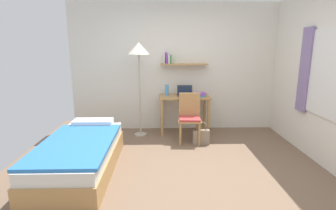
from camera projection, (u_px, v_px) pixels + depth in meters
name	position (u px, v px, depth m)	size (l,w,h in m)	color
ground_plane	(187.00, 171.00, 3.67)	(5.28, 5.28, 0.00)	brown
wall_back	(178.00, 68.00, 5.35)	(4.40, 0.27, 2.60)	silver
bed	(81.00, 155.00, 3.63)	(0.93, 1.93, 0.54)	#B2844C
desk	(184.00, 103.00, 5.19)	(0.99, 0.55, 0.76)	#B2844C
desk_chair	(190.00, 116.00, 4.74)	(0.43, 0.41, 0.89)	#B2844C
standing_lamp	(139.00, 54.00, 4.83)	(0.40, 0.40, 1.80)	#B2A893
laptop	(185.00, 93.00, 5.20)	(0.31, 0.21, 0.20)	#2D2D33
water_bottle	(167.00, 90.00, 5.18)	(0.07, 0.07, 0.22)	#4C99DB
book_stack	(201.00, 94.00, 5.13)	(0.19, 0.25, 0.07)	#3384C6
handbag	(201.00, 136.00, 4.66)	(0.29, 0.11, 0.42)	gray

